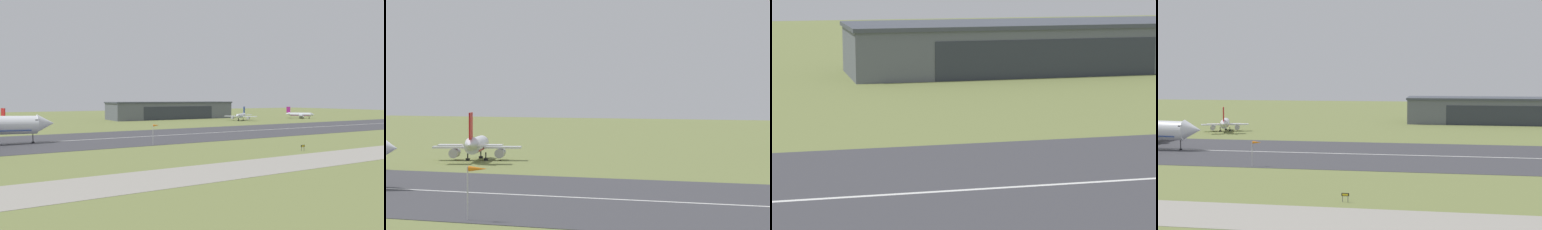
# 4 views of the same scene
# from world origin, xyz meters

# --- Properties ---
(airplane_parked_centre) EXTENTS (17.63, 20.52, 9.64)m
(airplane_parked_centre) POSITION_xyz_m (-78.40, 148.35, 3.00)
(airplane_parked_centre) COLOR silver
(airplane_parked_centre) RESTS_ON ground_plane
(windsock_pole) EXTENTS (2.26, 1.02, 5.89)m
(windsock_pole) POSITION_xyz_m (-40.64, 76.77, 5.23)
(windsock_pole) COLOR #B7B7BC
(windsock_pole) RESTS_ON ground_plane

